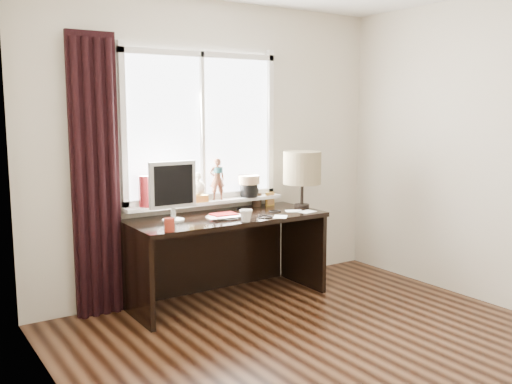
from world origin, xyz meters
TOP-DOWN VIEW (x-y plane):
  - floor at (0.00, 0.00)m, footprint 3.50×4.00m
  - wall_back at (0.00, 2.00)m, footprint 3.50×0.00m
  - wall_left at (-1.75, 0.00)m, footprint 0.00×4.00m
  - laptop at (-0.18, 1.51)m, footprint 0.34×0.24m
  - mug at (-0.09, 1.33)m, footprint 0.14×0.14m
  - red_cup at (-0.77, 1.33)m, footprint 0.08×0.08m
  - window at (-0.15, 1.95)m, footprint 1.52×0.22m
  - curtain at (-1.13, 1.91)m, footprint 0.38×0.09m
  - desk at (-0.10, 1.73)m, footprint 1.70×0.70m
  - monitor at (-0.58, 1.68)m, footprint 0.40×0.18m
  - notebook_stack at (-0.16, 1.59)m, footprint 0.24×0.18m
  - brush_holder at (0.39, 1.90)m, footprint 0.09×0.09m
  - icon_frame at (0.50, 1.85)m, footprint 0.10×0.03m
  - table_lamp at (0.70, 1.62)m, footprint 0.35×0.35m
  - loose_papers at (0.46, 1.41)m, footprint 0.51×0.33m
  - desk_cables at (0.22, 1.56)m, footprint 0.36×0.60m

SIDE VIEW (x-z plane):
  - floor at x=0.00m, z-range 0.00..0.00m
  - desk at x=-0.10m, z-range 0.13..0.88m
  - loose_papers at x=0.46m, z-range 0.75..0.75m
  - desk_cables at x=0.22m, z-range 0.75..0.76m
  - laptop at x=-0.18m, z-range 0.75..0.78m
  - notebook_stack at x=-0.16m, z-range 0.75..0.78m
  - red_cup at x=-0.77m, z-range 0.75..0.85m
  - mug at x=-0.09m, z-range 0.75..0.86m
  - brush_holder at x=0.39m, z-range 0.69..0.94m
  - icon_frame at x=0.50m, z-range 0.75..0.88m
  - monitor at x=-0.58m, z-range 0.78..1.27m
  - table_lamp at x=0.70m, z-range 0.85..1.37m
  - curtain at x=-1.13m, z-range -0.01..2.24m
  - wall_back at x=0.00m, z-range 0.00..2.60m
  - wall_left at x=-1.75m, z-range 0.00..2.60m
  - window at x=-0.15m, z-range 0.60..2.00m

